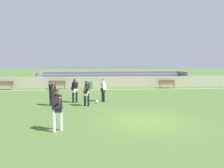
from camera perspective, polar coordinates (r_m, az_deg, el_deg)
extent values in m
plane|color=#4C6B30|center=(10.01, 9.07, -10.12)|extent=(160.00, 160.00, 0.00)
cube|color=white|center=(20.96, 1.81, -1.54)|extent=(44.00, 0.12, 0.01)
cube|color=beige|center=(22.56, 1.34, 0.58)|extent=(48.00, 0.16, 1.24)
cube|color=#B2B2B7|center=(23.37, 0.55, 0.07)|extent=(17.58, 0.36, 0.08)
cube|color=slate|center=(23.19, 0.59, -0.39)|extent=(17.58, 0.04, 0.33)
cube|color=#B2B2B7|center=(23.94, 0.42, 1.02)|extent=(17.58, 0.36, 0.08)
cube|color=slate|center=(23.76, 0.46, 0.57)|extent=(17.58, 0.04, 0.33)
cube|color=#B2B2B7|center=(24.52, 0.30, 1.92)|extent=(17.58, 0.36, 0.08)
cube|color=slate|center=(24.33, 0.34, 1.50)|extent=(17.58, 0.04, 0.33)
cube|color=#B2B2B7|center=(25.10, 0.18, 2.78)|extent=(17.58, 0.36, 0.08)
cube|color=slate|center=(24.91, 0.22, 2.37)|extent=(17.58, 0.04, 0.33)
cube|color=#B2B2B7|center=(25.69, 0.07, 3.61)|extent=(17.58, 0.36, 0.08)
cube|color=slate|center=(25.50, 0.11, 3.21)|extent=(17.58, 0.04, 0.33)
cube|color=slate|center=(25.33, -19.70, 1.32)|extent=(0.20, 2.79, 1.67)
cube|color=slate|center=(26.71, 19.23, 1.56)|extent=(0.20, 2.79, 1.67)
cylinder|color=slate|center=(25.92, 0.03, 4.85)|extent=(17.58, 0.06, 0.06)
cube|color=brown|center=(22.76, 15.34, -0.02)|extent=(1.80, 0.40, 0.06)
cube|color=brown|center=(22.91, 15.21, 0.65)|extent=(1.80, 0.05, 0.40)
cylinder|color=#47474C|center=(22.53, 13.46, -0.60)|extent=(0.07, 0.07, 0.45)
cylinder|color=#47474C|center=(23.06, 17.15, -0.56)|extent=(0.07, 0.07, 0.45)
cube|color=brown|center=(23.41, -28.32, -0.37)|extent=(1.80, 0.40, 0.06)
cube|color=brown|center=(23.55, -28.18, 0.29)|extent=(1.80, 0.05, 0.40)
cylinder|color=#47474C|center=(23.13, -26.53, -0.91)|extent=(0.07, 0.07, 0.45)
cube|color=brown|center=(21.81, -15.40, -0.28)|extent=(1.80, 0.40, 0.06)
cube|color=brown|center=(21.96, -15.33, 0.42)|extent=(1.80, 0.05, 0.40)
cylinder|color=#47474C|center=(21.99, -17.38, -0.87)|extent=(0.07, 0.07, 0.45)
cylinder|color=#47474C|center=(21.70, -13.36, -0.85)|extent=(0.07, 0.07, 0.45)
cylinder|color=#2D7F3D|center=(21.24, -6.14, -0.44)|extent=(0.52, 0.52, 0.77)
cylinder|color=black|center=(12.99, -6.71, -4.45)|extent=(0.13, 0.13, 0.83)
cylinder|color=black|center=(13.12, -7.69, -4.36)|extent=(0.13, 0.13, 0.83)
cube|color=white|center=(12.99, -7.23, -2.68)|extent=(0.27, 0.39, 0.24)
cube|color=black|center=(12.95, -7.25, -1.37)|extent=(0.37, 0.42, 0.59)
cylinder|color=brown|center=(12.76, -7.50, -1.31)|extent=(0.39, 0.13, 0.46)
cylinder|color=brown|center=(13.13, -7.00, -1.10)|extent=(0.39, 0.13, 0.46)
sphere|color=brown|center=(12.90, -7.27, 0.32)|extent=(0.21, 0.21, 0.21)
sphere|color=black|center=(12.90, -7.27, 0.42)|extent=(0.20, 0.20, 0.20)
cylinder|color=black|center=(14.52, -2.72, -3.24)|extent=(0.13, 0.13, 0.86)
cylinder|color=black|center=(14.31, -2.34, -3.38)|extent=(0.13, 0.13, 0.86)
cube|color=#232847|center=(14.35, -2.54, -1.69)|extent=(0.37, 0.42, 0.24)
cube|color=white|center=(14.32, -2.54, -0.50)|extent=(0.43, 0.47, 0.58)
cylinder|color=beige|center=(14.45, -2.00, -0.28)|extent=(0.33, 0.23, 0.49)
cylinder|color=beige|center=(14.18, -3.10, -0.41)|extent=(0.33, 0.23, 0.49)
sphere|color=beige|center=(14.28, -2.55, 1.04)|extent=(0.21, 0.21, 0.21)
sphere|color=brown|center=(14.28, -2.55, 1.12)|extent=(0.20, 0.20, 0.20)
cylinder|color=black|center=(13.59, -17.04, -4.21)|extent=(0.13, 0.13, 0.83)
cylinder|color=black|center=(13.58, -15.89, -4.18)|extent=(0.13, 0.13, 0.83)
cube|color=black|center=(13.52, -16.51, -2.55)|extent=(0.41, 0.41, 0.24)
cube|color=black|center=(13.48, -16.55, -1.28)|extent=(0.47, 0.48, 0.58)
cylinder|color=#A87A5B|center=(13.67, -16.66, -1.03)|extent=(0.30, 0.29, 0.48)
cylinder|color=#A87A5B|center=(13.28, -16.45, -1.22)|extent=(0.30, 0.29, 0.48)
sphere|color=#A87A5B|center=(13.44, -16.60, 0.34)|extent=(0.21, 0.21, 0.21)
sphere|color=black|center=(13.44, -16.61, 0.43)|extent=(0.20, 0.20, 0.20)
cylinder|color=white|center=(8.49, -16.20, -10.00)|extent=(0.13, 0.13, 0.93)
cylinder|color=white|center=(8.65, -14.31, -9.65)|extent=(0.13, 0.13, 0.93)
cube|color=#232847|center=(8.46, -15.33, -6.94)|extent=(0.41, 0.33, 0.24)
cube|color=black|center=(8.40, -15.39, -4.94)|extent=(0.49, 0.50, 0.60)
cylinder|color=brown|center=(8.57, -16.07, -4.48)|extent=(0.21, 0.40, 0.44)
cylinder|color=brown|center=(8.22, -14.69, -4.90)|extent=(0.21, 0.40, 0.44)
sphere|color=brown|center=(8.34, -15.46, -2.34)|extent=(0.21, 0.21, 0.21)
sphere|color=black|center=(8.34, -15.47, -2.20)|extent=(0.20, 0.20, 0.20)
cylinder|color=black|center=(14.28, -10.02, -3.47)|extent=(0.13, 0.13, 0.87)
cylinder|color=black|center=(14.29, -10.97, -3.48)|extent=(0.13, 0.13, 0.87)
cube|color=white|center=(14.22, -10.53, -1.83)|extent=(0.41, 0.41, 0.24)
cube|color=black|center=(14.19, -10.55, -0.63)|extent=(0.52, 0.52, 0.60)
cylinder|color=brown|center=(14.00, -10.31, -0.56)|extent=(0.33, 0.32, 0.46)
cylinder|color=brown|center=(14.36, -10.79, -0.40)|extent=(0.33, 0.32, 0.46)
sphere|color=brown|center=(14.15, -10.58, 0.92)|extent=(0.21, 0.21, 0.21)
sphere|color=black|center=(14.15, -10.58, 1.00)|extent=(0.20, 0.20, 0.20)
sphere|color=white|center=(13.88, -4.28, -5.03)|extent=(0.22, 0.22, 0.22)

